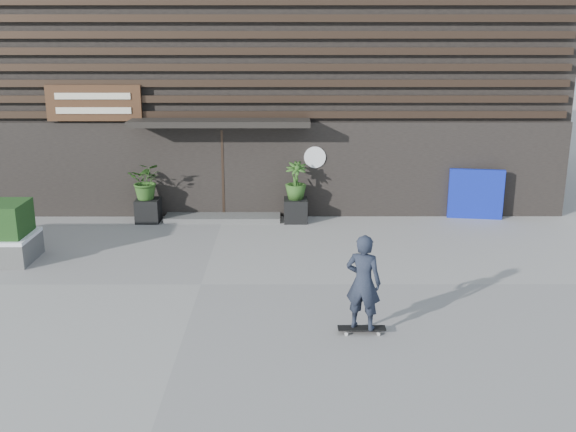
{
  "coord_description": "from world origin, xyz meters",
  "views": [
    {
      "loc": [
        1.67,
        -11.98,
        4.74
      ],
      "look_at": [
        1.7,
        1.01,
        1.1
      ],
      "focal_mm": 41.14,
      "sensor_mm": 36.0,
      "label": 1
    }
  ],
  "objects_px": {
    "planter_pot_right": "(296,210)",
    "blue_tarp": "(476,194)",
    "planter_pot_left": "(148,210)",
    "skateboarder": "(363,283)"
  },
  "relations": [
    {
      "from": "planter_pot_left",
      "to": "skateboarder",
      "type": "xyz_separation_m",
      "value": [
        4.79,
        -6.54,
        0.58
      ]
    },
    {
      "from": "planter_pot_left",
      "to": "planter_pot_right",
      "type": "height_order",
      "value": "same"
    },
    {
      "from": "planter_pot_left",
      "to": "planter_pot_right",
      "type": "relative_size",
      "value": 1.0
    },
    {
      "from": "planter_pot_left",
      "to": "blue_tarp",
      "type": "height_order",
      "value": "blue_tarp"
    },
    {
      "from": "blue_tarp",
      "to": "skateboarder",
      "type": "xyz_separation_m",
      "value": [
        -3.71,
        -6.84,
        0.22
      ]
    },
    {
      "from": "planter_pot_right",
      "to": "blue_tarp",
      "type": "bearing_deg",
      "value": 3.65
    },
    {
      "from": "planter_pot_right",
      "to": "blue_tarp",
      "type": "distance_m",
      "value": 4.73
    },
    {
      "from": "planter_pot_left",
      "to": "planter_pot_right",
      "type": "xyz_separation_m",
      "value": [
        3.8,
        0.0,
        0.0
      ]
    },
    {
      "from": "planter_pot_left",
      "to": "blue_tarp",
      "type": "distance_m",
      "value": 8.52
    },
    {
      "from": "planter_pot_right",
      "to": "skateboarder",
      "type": "height_order",
      "value": "skateboarder"
    }
  ]
}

